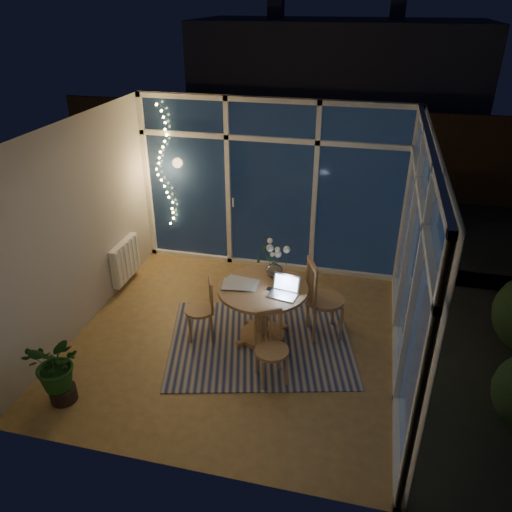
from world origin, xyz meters
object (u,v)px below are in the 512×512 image
object	(u,v)px
chair_right	(326,298)
chair_front	(272,349)
dining_table	(263,313)
potted_plant	(58,372)
chair_left	(199,308)
laptop	(283,287)
flower_vase	(274,268)

from	to	relation	value
chair_right	chair_front	size ratio (longest dim) A/B	1.24
dining_table	chair_front	size ratio (longest dim) A/B	1.28
chair_right	potted_plant	distance (m)	3.14
chair_left	chair_right	xyz separation A→B (m)	(1.50, 0.42, 0.11)
laptop	chair_front	bearing A→B (deg)	-79.86
chair_front	dining_table	bearing A→B (deg)	82.20
chair_front	potted_plant	size ratio (longest dim) A/B	1.12
chair_left	dining_table	bearing A→B (deg)	78.87
potted_plant	chair_left	bearing A→B (deg)	53.05
chair_left	potted_plant	distance (m)	1.75
laptop	flower_vase	distance (m)	0.47
chair_right	flower_vase	size ratio (longest dim) A/B	5.05
chair_front	laptop	distance (m)	0.74
chair_front	flower_vase	xyz separation A→B (m)	(-0.19, 1.02, 0.42)
chair_right	dining_table	bearing A→B (deg)	87.58
chair_left	chair_right	distance (m)	1.56
chair_front	flower_vase	world-z (taller)	flower_vase
chair_right	potted_plant	bearing A→B (deg)	103.03
chair_right	chair_front	world-z (taller)	chair_right
chair_front	potted_plant	bearing A→B (deg)	173.42
dining_table	chair_left	bearing A→B (deg)	-168.81
chair_right	chair_front	distance (m)	1.11
chair_left	laptop	size ratio (longest dim) A/B	2.59
chair_right	potted_plant	world-z (taller)	chair_right
chair_front	chair_left	bearing A→B (deg)	122.59
laptop	potted_plant	bearing A→B (deg)	-135.79
laptop	potted_plant	xyz separation A→B (m)	(-2.08, -1.42, -0.48)
chair_front	potted_plant	xyz separation A→B (m)	(-2.09, -0.82, -0.05)
chair_front	potted_plant	world-z (taller)	chair_front
chair_left	flower_vase	xyz separation A→B (m)	(0.84, 0.44, 0.43)
flower_vase	potted_plant	world-z (taller)	flower_vase
flower_vase	potted_plant	size ratio (longest dim) A/B	0.28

